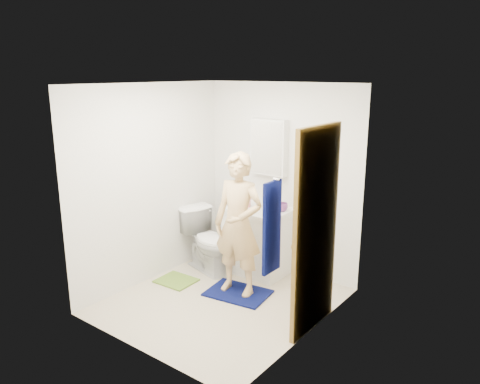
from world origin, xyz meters
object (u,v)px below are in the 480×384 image
(medicine_cabinet, at_px, (269,147))
(towel, at_px, (272,228))
(vanity_cabinet, at_px, (258,242))
(toothbrush_cup, at_px, (282,207))
(toilet, at_px, (209,240))
(man, at_px, (238,224))
(soap_dispenser, at_px, (247,199))

(medicine_cabinet, relative_size, towel, 0.87)
(vanity_cabinet, relative_size, toothbrush_cup, 6.02)
(toilet, distance_m, toothbrush_cup, 1.07)
(toilet, bearing_deg, vanity_cabinet, -42.82)
(towel, relative_size, man, 0.49)
(vanity_cabinet, relative_size, man, 0.49)
(toilet, bearing_deg, medicine_cabinet, -28.62)
(medicine_cabinet, distance_m, soap_dispenser, 0.71)
(soap_dispenser, height_order, man, man)
(soap_dispenser, bearing_deg, vanity_cabinet, 7.14)
(toothbrush_cup, distance_m, man, 0.74)
(medicine_cabinet, bearing_deg, man, -78.64)
(towel, xyz_separation_m, soap_dispenser, (-1.34, 1.46, -0.30))
(medicine_cabinet, height_order, toilet, medicine_cabinet)
(vanity_cabinet, xyz_separation_m, man, (0.17, -0.63, 0.45))
(medicine_cabinet, bearing_deg, vanity_cabinet, -90.00)
(toothbrush_cup, bearing_deg, toilet, -152.91)
(towel, relative_size, toothbrush_cup, 6.02)
(toilet, height_order, toothbrush_cup, toothbrush_cup)
(medicine_cabinet, height_order, towel, medicine_cabinet)
(towel, distance_m, soap_dispenser, 2.01)
(soap_dispenser, bearing_deg, towel, -47.53)
(vanity_cabinet, distance_m, toothbrush_cup, 0.59)
(man, bearing_deg, toilet, 150.31)
(medicine_cabinet, xyz_separation_m, towel, (1.18, -1.71, -0.35))
(towel, relative_size, toilet, 0.99)
(toilet, height_order, man, man)
(vanity_cabinet, xyz_separation_m, soap_dispenser, (-0.16, -0.02, 0.55))
(soap_dispenser, distance_m, toothbrush_cup, 0.48)
(towel, bearing_deg, medicine_cabinet, 124.61)
(man, bearing_deg, toothbrush_cup, 73.02)
(towel, xyz_separation_m, toothbrush_cup, (-0.88, 1.58, -0.35))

